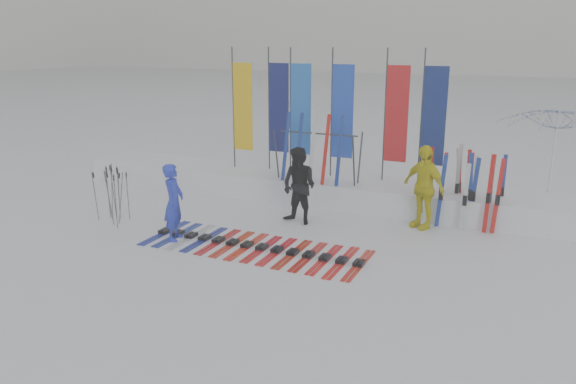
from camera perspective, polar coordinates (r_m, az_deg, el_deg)
The scene contains 11 objects.
ground at distance 10.39m, azimuth -4.69°, elevation -7.33°, with size 120.00×120.00×0.00m, color white.
snow_bank at distance 14.28m, azimuth 4.24°, elevation 0.26°, with size 14.00×1.60×0.60m, color white.
person_blue at distance 11.60m, azimuth -11.53°, elevation -1.03°, with size 0.58×0.38×1.59m, color #2234C7.
person_black at distance 12.37m, azimuth 1.13°, elevation 0.61°, with size 0.83×0.65×1.71m, color black.
person_yellow at distance 12.42m, azimuth 13.59°, elevation 0.51°, with size 1.07×0.45×1.83m, color yellow.
tent_canopy at distance 14.84m, azimuth 25.42°, elevation 3.16°, with size 2.73×2.78×2.50m, color white.
ski_row at distance 11.14m, azimuth -3.43°, elevation -5.53°, with size 4.47×1.69×0.07m.
pole_cluster at distance 13.24m, azimuth -17.31°, elevation -0.28°, with size 0.77×0.74×1.25m.
feather_flags at distance 14.21m, azimuth 4.12°, elevation 8.19°, with size 5.56×0.22×3.20m.
ski_rack at distance 13.73m, azimuth 3.05°, elevation 4.32°, with size 2.04×0.80×1.23m.
upright_skis at distance 13.00m, azimuth 17.89°, elevation 0.32°, with size 1.60×1.16×1.69m.
Camera 1 is at (4.72, -8.36, 3.98)m, focal length 35.00 mm.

